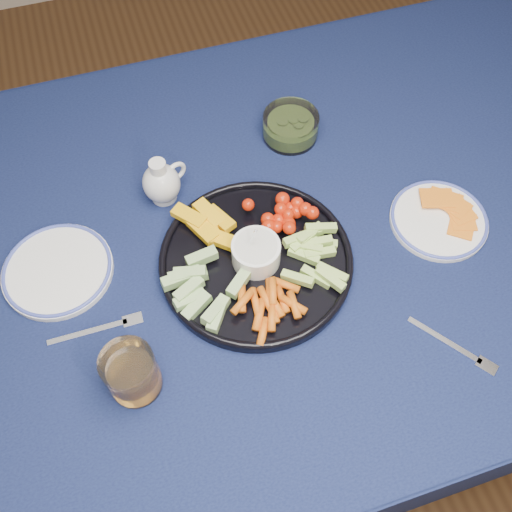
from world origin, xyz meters
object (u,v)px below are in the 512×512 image
object	(u,v)px
juice_tumbler	(132,374)
cheese_plate	(439,219)
pickle_bowl	(290,127)
dining_table	(263,249)
crudite_platter	(255,259)
side_plate_extra	(58,270)
creamer_pitcher	(162,182)

from	to	relation	value
juice_tumbler	cheese_plate	bearing A→B (deg)	12.73
pickle_bowl	cheese_plate	bearing A→B (deg)	-56.65
dining_table	crudite_platter	world-z (taller)	crudite_platter
dining_table	side_plate_extra	bearing A→B (deg)	177.68
side_plate_extra	crudite_platter	bearing A→B (deg)	-15.28
cheese_plate	side_plate_extra	xyz separation A→B (m)	(-0.71, 0.11, -0.00)
side_plate_extra	dining_table	bearing A→B (deg)	-2.32
crudite_platter	side_plate_extra	world-z (taller)	crudite_platter
dining_table	creamer_pitcher	bearing A→B (deg)	142.51
creamer_pitcher	side_plate_extra	xyz separation A→B (m)	(-0.22, -0.11, -0.04)
pickle_bowl	cheese_plate	distance (m)	0.36
crudite_platter	juice_tumbler	distance (m)	0.30
creamer_pitcher	cheese_plate	size ratio (longest dim) A/B	0.54
dining_table	cheese_plate	xyz separation A→B (m)	(0.32, -0.10, 0.10)
cheese_plate	side_plate_extra	distance (m)	0.72
side_plate_extra	creamer_pitcher	bearing A→B (deg)	26.25
crudite_platter	juice_tumbler	world-z (taller)	crudite_platter
dining_table	juice_tumbler	xyz separation A→B (m)	(-0.30, -0.24, 0.13)
juice_tumbler	crudite_platter	bearing A→B (deg)	31.67
creamer_pitcher	side_plate_extra	world-z (taller)	creamer_pitcher
cheese_plate	crudite_platter	bearing A→B (deg)	177.49
crudite_platter	side_plate_extra	bearing A→B (deg)	164.72
creamer_pitcher	pickle_bowl	size ratio (longest dim) A/B	0.87
crudite_platter	cheese_plate	bearing A→B (deg)	-2.51
crudite_platter	side_plate_extra	size ratio (longest dim) A/B	1.77
pickle_bowl	juice_tumbler	xyz separation A→B (m)	(-0.42, -0.44, 0.02)
dining_table	cheese_plate	world-z (taller)	cheese_plate
creamer_pitcher	side_plate_extra	bearing A→B (deg)	-153.75
crudite_platter	cheese_plate	world-z (taller)	crudite_platter
dining_table	cheese_plate	size ratio (longest dim) A/B	8.90
side_plate_extra	cheese_plate	bearing A→B (deg)	-8.83
dining_table	pickle_bowl	bearing A→B (deg)	58.18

